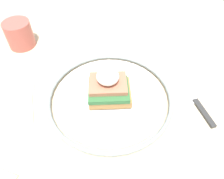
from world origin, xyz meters
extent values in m
cube|color=#C6B28E|center=(0.00, 0.00, 0.73)|extent=(0.88, 0.71, 0.03)
cylinder|color=#C6B28E|center=(-0.38, 0.29, 0.36)|extent=(0.06, 0.06, 0.71)
cylinder|color=#C6B28E|center=(0.38, 0.29, 0.36)|extent=(0.06, 0.06, 0.71)
cylinder|color=white|center=(0.01, -0.01, 0.75)|extent=(0.26, 0.26, 0.01)
torus|color=gray|center=(0.01, -0.01, 0.75)|extent=(0.29, 0.29, 0.01)
cube|color=#9E703D|center=(0.01, -0.01, 0.76)|extent=(0.09, 0.08, 0.02)
cube|color=#2D6033|center=(0.01, -0.01, 0.78)|extent=(0.09, 0.07, 0.01)
cube|color=#AD664C|center=(0.01, 0.00, 0.79)|extent=(0.08, 0.06, 0.01)
ellipsoid|color=white|center=(0.01, 0.00, 0.81)|extent=(0.05, 0.05, 0.03)
cube|color=silver|center=(-0.17, -0.02, 0.74)|extent=(0.03, 0.11, 0.00)
cube|color=silver|center=(-0.19, 0.05, 0.74)|extent=(0.03, 0.04, 0.00)
cube|color=#2D2D2D|center=(0.22, -0.06, 0.74)|extent=(0.03, 0.08, 0.01)
cube|color=silver|center=(0.19, 0.03, 0.74)|extent=(0.05, 0.12, 0.00)
cylinder|color=#AD5147|center=(-0.24, 0.21, 0.78)|extent=(0.08, 0.08, 0.07)
cylinder|color=gold|center=(-0.24, 0.21, 0.81)|extent=(0.07, 0.07, 0.00)
camera|label=1|loc=(0.00, -0.32, 1.14)|focal=35.00mm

